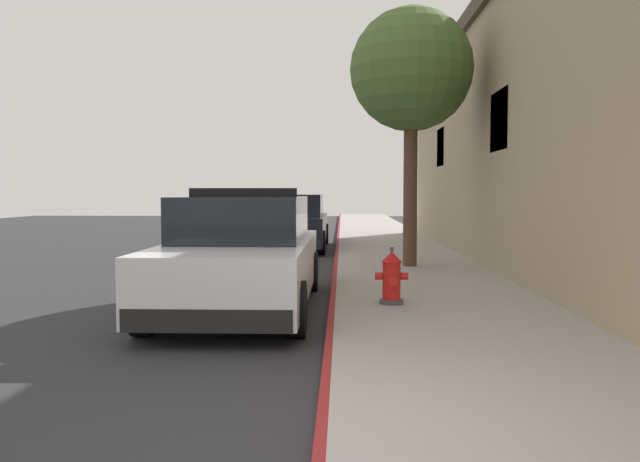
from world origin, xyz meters
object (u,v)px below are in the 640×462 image
Objects in this scene: police_cruiser at (243,256)px; fire_hydrant at (392,278)px; parked_car_silver_ahead at (293,223)px; street_tree at (411,71)px.

fire_hydrant is at bearing -8.12° from police_cruiser.
street_tree reaches higher than parked_car_silver_ahead.
street_tree reaches higher than police_cruiser.
parked_car_silver_ahead is 6.85m from street_tree.
parked_car_silver_ahead is 9.98m from fire_hydrant.
street_tree is at bearing -62.47° from parked_car_silver_ahead.
parked_car_silver_ahead reaches higher than fire_hydrant.
fire_hydrant is (2.03, -0.29, -0.26)m from police_cruiser.
police_cruiser is at bearing -89.82° from parked_car_silver_ahead.
police_cruiser is 6.37× the size of fire_hydrant.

